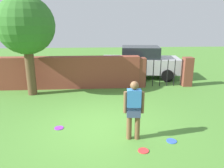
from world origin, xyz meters
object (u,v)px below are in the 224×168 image
object	(u,v)px
frisbee_blue	(172,141)
person	(134,108)
car	(140,62)
frisbee_purple	(59,128)
tree	(26,26)
frisbee_red	(143,151)

from	to	relation	value
frisbee_blue	person	bearing A→B (deg)	167.84
person	car	bearing A→B (deg)	-97.21
person	frisbee_blue	world-z (taller)	person
car	frisbee_purple	bearing A→B (deg)	-113.89
tree	car	xyz separation A→B (m)	(5.19, 2.62, -2.00)
car	frisbee_purple	xyz separation A→B (m)	(-3.54, -5.90, -0.85)
person	car	size ratio (longest dim) A/B	0.37
person	car	distance (m)	6.78
car	frisbee_purple	world-z (taller)	car
car	frisbee_red	size ratio (longest dim) A/B	16.21
frisbee_red	frisbee_purple	distance (m)	2.65
tree	frisbee_blue	xyz separation A→B (m)	(4.78, -4.22, -2.86)
tree	car	size ratio (longest dim) A/B	0.93
person	frisbee_red	size ratio (longest dim) A/B	6.00
frisbee_purple	frisbee_red	bearing A→B (deg)	-30.58
frisbee_red	frisbee_purple	world-z (taller)	same
person	frisbee_red	world-z (taller)	person
car	frisbee_red	bearing A→B (deg)	-92.77
tree	frisbee_red	world-z (taller)	tree
person	tree	bearing A→B (deg)	-41.81
frisbee_red	frisbee_purple	xyz separation A→B (m)	(-2.28, 1.35, 0.00)
tree	frisbee_blue	size ratio (longest dim) A/B	15.09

